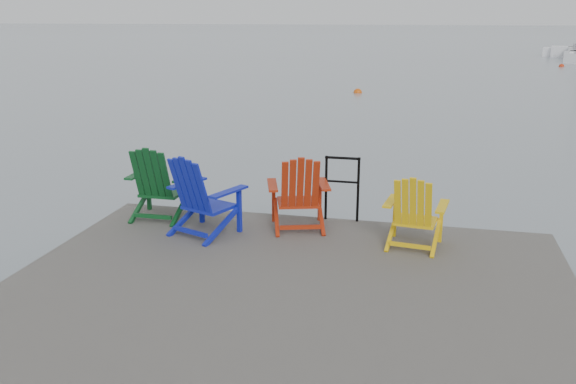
% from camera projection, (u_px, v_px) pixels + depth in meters
% --- Properties ---
extents(ground, '(400.00, 400.00, 0.00)m').
position_uv_depth(ground, '(283.00, 338.00, 6.33)').
color(ground, slate).
rests_on(ground, ground).
extents(dock, '(6.00, 5.00, 1.40)m').
position_uv_depth(dock, '(283.00, 308.00, 6.23)').
color(dock, '#282624').
rests_on(dock, ground).
extents(handrail, '(0.48, 0.04, 0.90)m').
position_uv_depth(handrail, '(342.00, 182.00, 8.28)').
color(handrail, black).
rests_on(handrail, dock).
extents(chair_green, '(0.82, 0.76, 1.03)m').
position_uv_depth(chair_green, '(158.00, 182.00, 8.36)').
color(chair_green, '#0B3F19').
rests_on(chair_green, dock).
extents(chair_blue, '(1.01, 0.97, 1.05)m').
position_uv_depth(chair_blue, '(201.00, 195.00, 7.74)').
color(chair_blue, '#0F1A9F').
rests_on(chair_blue, dock).
extents(chair_red, '(0.94, 0.90, 1.00)m').
position_uv_depth(chair_red, '(299.00, 192.00, 7.95)').
color(chair_red, '#9C230B').
rests_on(chair_red, dock).
extents(chair_yellow, '(0.80, 0.75, 0.92)m').
position_uv_depth(chair_yellow, '(415.00, 211.00, 7.32)').
color(chair_yellow, '#E5B30C').
rests_on(chair_yellow, dock).
extents(buoy_b, '(0.37, 0.37, 0.37)m').
position_uv_depth(buoy_b, '(358.00, 93.00, 26.13)').
color(buoy_b, '#C94C0B').
rests_on(buoy_b, ground).
extents(buoy_c, '(0.35, 0.35, 0.35)m').
position_uv_depth(buoy_c, '(561.00, 67.00, 39.29)').
color(buoy_c, red).
rests_on(buoy_c, ground).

